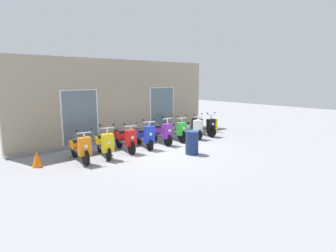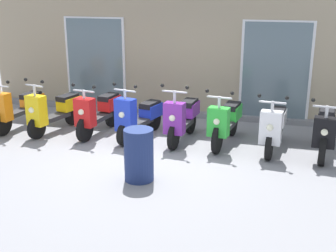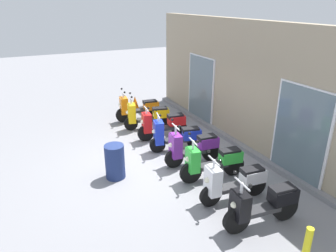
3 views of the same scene
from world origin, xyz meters
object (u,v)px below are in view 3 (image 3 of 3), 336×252
scooter_red (162,124)px  scooter_purple (192,147)px  scooter_white (233,181)px  curb_bollard (307,246)px  scooter_yellow (146,115)px  scooter_black (262,205)px  traffic_cone (135,103)px  scooter_blue (175,136)px  scooter_orange (138,108)px  trash_bin (115,162)px  scooter_green (213,161)px

scooter_red → scooter_purple: scooter_purple is taller
scooter_white → curb_bollard: (1.94, 0.01, -0.12)m
scooter_yellow → scooter_purple: 2.78m
scooter_black → traffic_cone: 7.62m
scooter_blue → curb_bollard: size_ratio=2.18×
scooter_orange → scooter_blue: scooter_blue is taller
scooter_orange → scooter_blue: size_ratio=1.08×
scooter_red → trash_bin: 2.54m
scooter_purple → trash_bin: bearing=-96.5°
scooter_blue → scooter_white: scooter_blue is taller
scooter_blue → trash_bin: bearing=-71.0°
traffic_cone → scooter_black: bearing=-2.1°
scooter_white → curb_bollard: size_ratio=2.27×
traffic_cone → scooter_red: bearing=-4.7°
scooter_purple → scooter_red: bearing=-179.5°
scooter_yellow → scooter_black: (5.48, 0.10, -0.01)m
scooter_yellow → trash_bin: size_ratio=1.81×
scooter_red → curb_bollard: (5.54, -0.00, -0.14)m
scooter_white → trash_bin: 2.83m
curb_bollard → trash_bin: trash_bin is taller
curb_bollard → scooter_green: bearing=178.4°
scooter_black → curb_bollard: 1.04m
scooter_orange → scooter_black: 6.36m
scooter_orange → scooter_blue: 2.76m
scooter_yellow → traffic_cone: (-2.14, 0.38, -0.23)m
scooter_white → scooter_black: 0.91m
scooter_red → scooter_blue: scooter_blue is taller
scooter_blue → scooter_purple: scooter_purple is taller
scooter_blue → traffic_cone: scooter_blue is taller
scooter_purple → trash_bin: scooter_purple is taller
curb_bollard → scooter_red: bearing=180.0°
scooter_blue → traffic_cone: 4.02m
scooter_purple → curb_bollard: 3.74m
scooter_black → scooter_blue: bearing=179.9°
scooter_blue → trash_bin: (0.68, -1.97, -0.03)m
curb_bollard → scooter_yellow: bearing=-178.9°
scooter_orange → scooter_purple: bearing=1.6°
scooter_green → curb_bollard: (2.88, -0.08, -0.13)m
scooter_blue → curb_bollard: 4.64m
curb_bollard → trash_bin: bearing=-153.4°
scooter_orange → scooter_yellow: size_ratio=1.07×
scooter_orange → traffic_cone: (-1.25, 0.34, -0.21)m
scooter_yellow → scooter_white: 4.57m
scooter_purple → curb_bollard: (3.74, -0.02, -0.15)m
scooter_blue → trash_bin: 2.08m
scooter_green → scooter_black: scooter_green is taller
trash_bin → scooter_red: bearing=128.5°
scooter_green → curb_bollard: 2.88m
scooter_green → traffic_cone: size_ratio=3.21×
scooter_red → curb_bollard: size_ratio=2.28×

